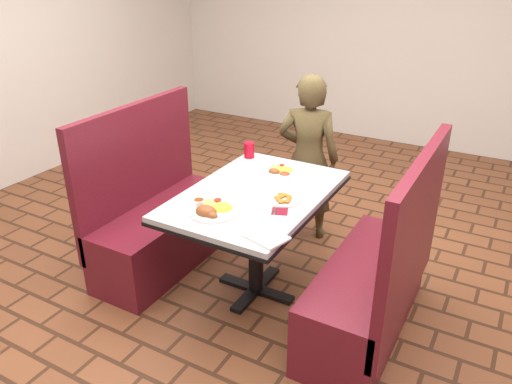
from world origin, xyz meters
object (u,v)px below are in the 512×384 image
(booth_bench_right, at_px, (374,285))
(diner_person, at_px, (308,158))
(dining_table, at_px, (256,206))
(far_dinner_plate, at_px, (281,170))
(booth_bench_left, at_px, (161,221))
(plantain_plate, at_px, (283,199))
(near_dinner_plate, at_px, (212,207))
(red_tumbler, at_px, (249,150))

(booth_bench_right, xyz_separation_m, diner_person, (-0.84, 0.90, 0.33))
(dining_table, bearing_deg, booth_bench_right, 0.00)
(far_dinner_plate, bearing_deg, diner_person, 93.79)
(far_dinner_plate, bearing_deg, booth_bench_left, -156.18)
(booth_bench_left, relative_size, far_dinner_plate, 5.02)
(dining_table, height_order, diner_person, diner_person)
(booth_bench_left, distance_m, plantain_plate, 1.09)
(booth_bench_left, relative_size, near_dinner_plate, 4.05)
(booth_bench_left, xyz_separation_m, red_tumbler, (0.46, 0.49, 0.48))
(booth_bench_left, height_order, red_tumbler, booth_bench_left)
(red_tumbler, bearing_deg, booth_bench_right, -23.62)
(booth_bench_left, bearing_deg, red_tumbler, 46.79)
(booth_bench_left, bearing_deg, near_dinner_plate, -26.63)
(near_dinner_plate, relative_size, red_tumbler, 2.66)
(booth_bench_right, distance_m, far_dinner_plate, 0.98)
(dining_table, distance_m, far_dinner_plate, 0.37)
(diner_person, bearing_deg, red_tumbler, 41.79)
(booth_bench_left, height_order, plantain_plate, booth_bench_left)
(booth_bench_left, distance_m, red_tumbler, 0.83)
(dining_table, height_order, booth_bench_left, booth_bench_left)
(diner_person, distance_m, far_dinner_plate, 0.56)
(far_dinner_plate, bearing_deg, booth_bench_right, -23.56)
(dining_table, height_order, near_dinner_plate, near_dinner_plate)
(dining_table, bearing_deg, diner_person, 92.63)
(booth_bench_right, bearing_deg, far_dinner_plate, 156.44)
(far_dinner_plate, bearing_deg, red_tumbler, 156.22)
(plantain_plate, bearing_deg, far_dinner_plate, 118.67)
(far_dinner_plate, relative_size, plantain_plate, 1.21)
(dining_table, xyz_separation_m, near_dinner_plate, (-0.09, -0.36, 0.13))
(booth_bench_left, distance_m, near_dinner_plate, 0.92)
(near_dinner_plate, xyz_separation_m, far_dinner_plate, (0.08, 0.71, -0.01))
(diner_person, xyz_separation_m, red_tumbler, (-0.29, -0.41, 0.15))
(near_dinner_plate, xyz_separation_m, plantain_plate, (0.29, 0.32, -0.02))
(dining_table, height_order, booth_bench_right, booth_bench_right)
(dining_table, height_order, far_dinner_plate, far_dinner_plate)
(diner_person, distance_m, near_dinner_plate, 1.27)
(dining_table, distance_m, near_dinner_plate, 0.39)
(booth_bench_left, bearing_deg, dining_table, 0.00)
(dining_table, bearing_deg, booth_bench_left, 180.00)
(diner_person, height_order, red_tumbler, diner_person)
(booth_bench_left, distance_m, far_dinner_plate, 0.97)
(near_dinner_plate, relative_size, plantain_plate, 1.50)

